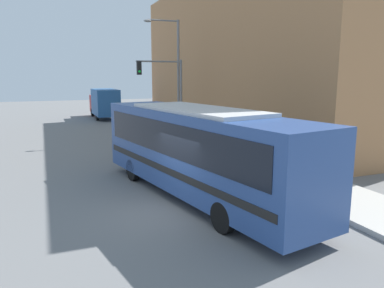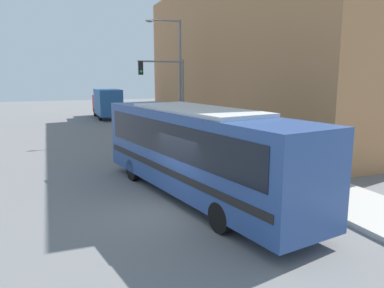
{
  "view_description": "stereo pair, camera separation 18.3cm",
  "coord_description": "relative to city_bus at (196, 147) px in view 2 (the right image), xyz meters",
  "views": [
    {
      "loc": [
        -3.92,
        -11.34,
        4.49
      ],
      "look_at": [
        2.18,
        3.98,
        1.45
      ],
      "focal_mm": 35.0,
      "sensor_mm": 36.0,
      "label": 1
    },
    {
      "loc": [
        -3.75,
        -11.41,
        4.49
      ],
      "look_at": [
        2.18,
        3.98,
        1.45
      ],
      "focal_mm": 35.0,
      "sensor_mm": 36.0,
      "label": 2
    }
  ],
  "objects": [
    {
      "name": "ground_plane",
      "position": [
        -1.18,
        -0.99,
        -1.92
      ],
      "size": [
        120.0,
        120.0,
        0.0
      ],
      "primitive_type": "plane",
      "color": "slate"
    },
    {
      "name": "sidewalk",
      "position": [
        4.81,
        19.01,
        -1.83
      ],
      "size": [
        2.99,
        70.0,
        0.17
      ],
      "color": "#B7B2A8",
      "rests_on": "ground_plane"
    },
    {
      "name": "building_facade",
      "position": [
        9.3,
        14.15,
        3.99
      ],
      "size": [
        6.0,
        28.27,
        11.82
      ],
      "color": "#B27A4C",
      "rests_on": "ground_plane"
    },
    {
      "name": "city_bus",
      "position": [
        0.0,
        0.0,
        0.0
      ],
      "size": [
        4.36,
        11.33,
        3.35
      ],
      "rotation": [
        0.0,
        0.0,
        0.18
      ],
      "color": "#2D4C8C",
      "rests_on": "ground_plane"
    },
    {
      "name": "delivery_truck",
      "position": [
        0.88,
        27.65,
        -0.25
      ],
      "size": [
        2.24,
        7.2,
        3.07
      ],
      "color": "#265999",
      "rests_on": "ground_plane"
    },
    {
      "name": "fire_hydrant",
      "position": [
        3.92,
        3.9,
        -1.34
      ],
      "size": [
        0.28,
        0.38,
        0.82
      ],
      "color": "gold",
      "rests_on": "sidewalk"
    },
    {
      "name": "traffic_light_pole",
      "position": [
        2.96,
        12.78,
        1.95
      ],
      "size": [
        3.28,
        0.35,
        5.39
      ],
      "color": "slate",
      "rests_on": "sidewalk"
    },
    {
      "name": "parking_meter",
      "position": [
        3.92,
        6.51,
        -0.93
      ],
      "size": [
        0.14,
        0.14,
        1.21
      ],
      "color": "slate",
      "rests_on": "sidewalk"
    },
    {
      "name": "street_lamp",
      "position": [
        3.86,
        13.59,
        3.04
      ],
      "size": [
        2.59,
        0.28,
        8.17
      ],
      "color": "slate",
      "rests_on": "sidewalk"
    }
  ]
}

